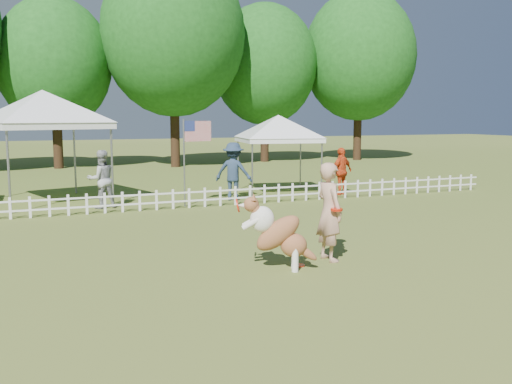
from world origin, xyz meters
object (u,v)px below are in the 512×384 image
canopy_tent_right (278,155)px  spectator_a (101,179)px  dog (279,233)px  spectator_c (342,171)px  frisbee_on_turf (298,265)px  handler (329,212)px  flag_pole (184,163)px  spectator_b (233,171)px  canopy_tent_left (45,148)px

canopy_tent_right → spectator_a: bearing=-161.0°
dog → spectator_c: size_ratio=0.81×
frisbee_on_turf → canopy_tent_right: (3.91, 9.35, 1.37)m
handler → frisbee_on_turf: bearing=99.2°
canopy_tent_right → spectator_c: size_ratio=1.64×
handler → frisbee_on_turf: (-0.74, -0.16, -0.94)m
flag_pole → spectator_b: size_ratio=1.40×
spectator_a → handler: bearing=102.8°
frisbee_on_turf → spectator_a: 8.70m
canopy_tent_right → spectator_a: size_ratio=1.56×
handler → spectator_c: 9.42m
canopy_tent_left → spectator_b: 6.11m
flag_pole → frisbee_on_turf: bearing=-103.1°
handler → dog: bearing=100.1°
frisbee_on_turf → spectator_c: size_ratio=0.15×
handler → canopy_tent_right: canopy_tent_right is taller
spectator_b → dog: bearing=111.4°
handler → canopy_tent_left: (-4.66, 10.09, 0.81)m
canopy_tent_right → spectator_a: 6.46m
flag_pole → spectator_a: size_ratio=1.52×
spectator_c → dog: bearing=34.7°
flag_pole → spectator_c: 5.90m
handler → frisbee_on_turf: handler is taller
canopy_tent_right → spectator_b: bearing=-144.5°
handler → canopy_tent_right: 9.73m
frisbee_on_turf → spectator_c: (5.81, 8.09, 0.83)m
flag_pole → spectator_b: 2.04m
handler → spectator_c: bearing=-35.3°
canopy_tent_left → spectator_a: size_ratio=2.00×
spectator_c → handler: bearing=39.5°
dog → canopy_tent_left: (-3.48, 10.36, 1.08)m
spectator_b → spectator_c: (3.99, -0.24, -0.12)m
canopy_tent_right → spectator_b: (-2.09, -1.01, -0.42)m
frisbee_on_turf → canopy_tent_left: bearing=110.9°
spectator_a → spectator_c: (8.25, -0.22, -0.04)m
canopy_tent_right → spectator_c: 2.34m
canopy_tent_right → handler: bearing=-99.3°
canopy_tent_right → spectator_a: (-6.35, -1.04, -0.50)m
handler → spectator_b: 8.25m
frisbee_on_turf → canopy_tent_right: 10.22m
frisbee_on_turf → canopy_tent_left: canopy_tent_left is taller
handler → frisbee_on_turf: 1.20m
frisbee_on_turf → canopy_tent_left: size_ratio=0.07×
handler → spectator_b: (1.08, 8.18, 0.01)m
spectator_c → flag_pole: bearing=-13.4°
flag_pole → canopy_tent_left: bearing=132.4°
canopy_tent_right → spectator_c: canopy_tent_right is taller
spectator_c → spectator_b: bearing=-21.5°
canopy_tent_right → frisbee_on_turf: bearing=-103.0°
canopy_tent_left → canopy_tent_right: size_ratio=1.28×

